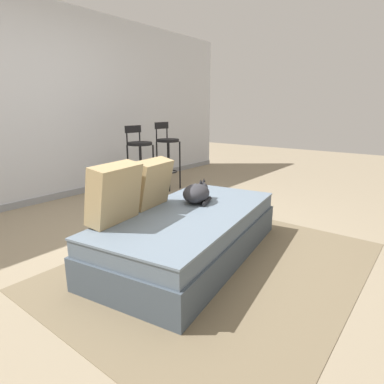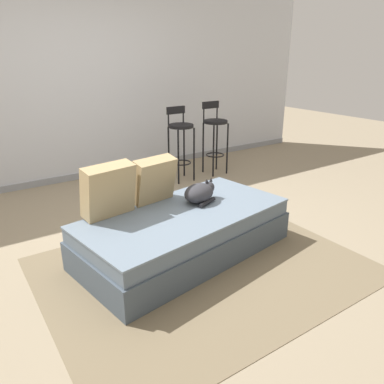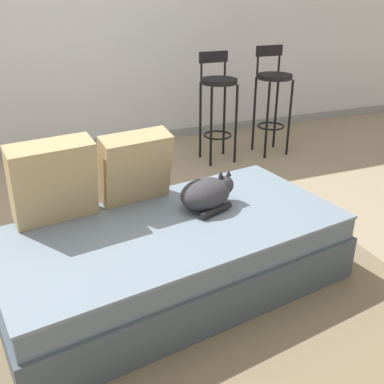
{
  "view_description": "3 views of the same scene",
  "coord_description": "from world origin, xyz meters",
  "px_view_note": "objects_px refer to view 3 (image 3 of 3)",
  "views": [
    {
      "loc": [
        -2.04,
        -2.01,
        1.25
      ],
      "look_at": [
        0.15,
        -0.3,
        0.52
      ],
      "focal_mm": 30.0,
      "sensor_mm": 36.0,
      "label": 1
    },
    {
      "loc": [
        -1.61,
        -2.92,
        1.71
      ],
      "look_at": [
        0.15,
        -0.3,
        0.52
      ],
      "focal_mm": 35.0,
      "sensor_mm": 36.0,
      "label": 2
    },
    {
      "loc": [
        -0.7,
        -2.4,
        1.58
      ],
      "look_at": [
        0.15,
        -0.3,
        0.52
      ],
      "focal_mm": 42.0,
      "sensor_mm": 36.0,
      "label": 3
    }
  ],
  "objects_px": {
    "throw_pillow_middle": "(135,167)",
    "bar_stool_near_window": "(218,96)",
    "bar_stool_by_doorway": "(273,90)",
    "throw_pillow_corner": "(53,181)",
    "couch": "(174,255)",
    "cat": "(207,193)"
  },
  "relations": [
    {
      "from": "couch",
      "to": "throw_pillow_middle",
      "type": "height_order",
      "value": "throw_pillow_middle"
    },
    {
      "from": "throw_pillow_corner",
      "to": "throw_pillow_middle",
      "type": "bearing_deg",
      "value": 9.01
    },
    {
      "from": "throw_pillow_middle",
      "to": "couch",
      "type": "bearing_deg",
      "value": -73.65
    },
    {
      "from": "throw_pillow_corner",
      "to": "bar_stool_near_window",
      "type": "height_order",
      "value": "bar_stool_near_window"
    },
    {
      "from": "bar_stool_by_doorway",
      "to": "throw_pillow_corner",
      "type": "bearing_deg",
      "value": -146.33
    },
    {
      "from": "bar_stool_near_window",
      "to": "bar_stool_by_doorway",
      "type": "relative_size",
      "value": 0.97
    },
    {
      "from": "bar_stool_by_doorway",
      "to": "bar_stool_near_window",
      "type": "bearing_deg",
      "value": -179.97
    },
    {
      "from": "throw_pillow_corner",
      "to": "bar_stool_near_window",
      "type": "bearing_deg",
      "value": 42.12
    },
    {
      "from": "couch",
      "to": "throw_pillow_corner",
      "type": "distance_m",
      "value": 0.76
    },
    {
      "from": "throw_pillow_middle",
      "to": "throw_pillow_corner",
      "type": "bearing_deg",
      "value": -170.99
    },
    {
      "from": "throw_pillow_middle",
      "to": "bar_stool_near_window",
      "type": "distance_m",
      "value": 1.85
    },
    {
      "from": "throw_pillow_middle",
      "to": "bar_stool_by_doorway",
      "type": "xyz_separation_m",
      "value": [
        1.77,
        1.42,
        0.02
      ]
    },
    {
      "from": "couch",
      "to": "bar_stool_by_doorway",
      "type": "bearing_deg",
      "value": 46.64
    },
    {
      "from": "cat",
      "to": "throw_pillow_corner",
      "type": "bearing_deg",
      "value": 169.14
    },
    {
      "from": "throw_pillow_middle",
      "to": "bar_stool_near_window",
      "type": "relative_size",
      "value": 0.43
    },
    {
      "from": "throw_pillow_middle",
      "to": "bar_stool_near_window",
      "type": "xyz_separation_m",
      "value": [
        1.18,
        1.42,
        0.01
      ]
    },
    {
      "from": "throw_pillow_middle",
      "to": "cat",
      "type": "bearing_deg",
      "value": -32.9
    },
    {
      "from": "throw_pillow_corner",
      "to": "bar_stool_by_doorway",
      "type": "relative_size",
      "value": 0.45
    },
    {
      "from": "throw_pillow_corner",
      "to": "throw_pillow_middle",
      "type": "height_order",
      "value": "throw_pillow_corner"
    },
    {
      "from": "bar_stool_by_doorway",
      "to": "throw_pillow_middle",
      "type": "bearing_deg",
      "value": -141.38
    },
    {
      "from": "throw_pillow_corner",
      "to": "cat",
      "type": "distance_m",
      "value": 0.85
    },
    {
      "from": "couch",
      "to": "bar_stool_by_doorway",
      "type": "height_order",
      "value": "bar_stool_by_doorway"
    }
  ]
}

